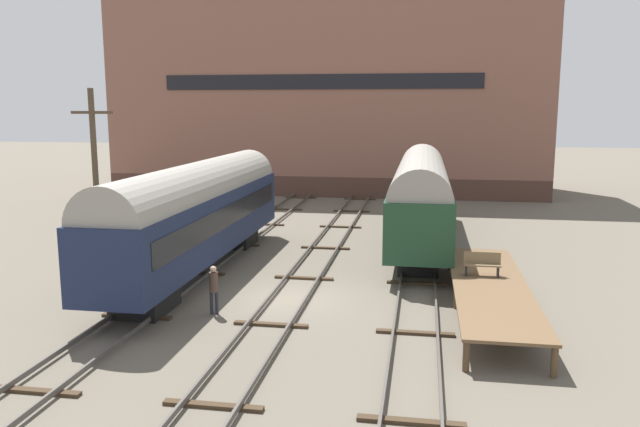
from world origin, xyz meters
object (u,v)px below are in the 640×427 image
person_worker (214,285)px  utility_pole (96,184)px  train_car_navy (198,210)px  bench (482,263)px  train_car_green (421,193)px

person_worker → utility_pole: size_ratio=0.22×
train_car_navy → person_worker: (2.60, -5.56, -1.77)m
train_car_navy → bench: 12.59m
person_worker → utility_pole: 7.61m
train_car_navy → train_car_green: 12.50m
train_car_navy → person_worker: train_car_navy is taller
bench → train_car_navy: bearing=169.6°
train_car_navy → utility_pole: (-3.54, -2.38, 1.40)m
train_car_green → person_worker: 15.21m
bench → person_worker: (-9.71, -3.31, -0.40)m
train_car_navy → bench: train_car_navy is taller
train_car_navy → train_car_green: (9.85, 7.69, -0.03)m
train_car_navy → utility_pole: 4.49m
bench → utility_pole: (-15.85, -0.13, 2.77)m
train_car_green → bench: bearing=-76.1°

